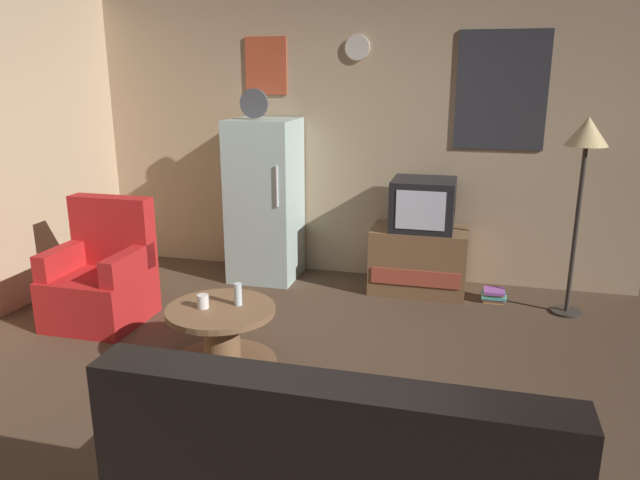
# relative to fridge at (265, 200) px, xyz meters

# --- Properties ---
(ground_plane) EXTENTS (12.00, 12.00, 0.00)m
(ground_plane) POSITION_rel_fridge_xyz_m (0.76, -2.08, -0.75)
(ground_plane) COLOR #4C3828
(wall_with_art) EXTENTS (5.20, 0.12, 2.74)m
(wall_with_art) POSITION_rel_fridge_xyz_m (0.77, 0.36, 0.62)
(wall_with_art) COLOR tan
(wall_with_art) RESTS_ON ground_plane
(fridge) EXTENTS (0.60, 0.62, 1.77)m
(fridge) POSITION_rel_fridge_xyz_m (0.00, 0.00, 0.00)
(fridge) COLOR silver
(fridge) RESTS_ON ground_plane
(tv_stand) EXTENTS (0.84, 0.53, 0.58)m
(tv_stand) POSITION_rel_fridge_xyz_m (1.45, -0.01, -0.47)
(tv_stand) COLOR brown
(tv_stand) RESTS_ON ground_plane
(crt_tv) EXTENTS (0.54, 0.51, 0.44)m
(crt_tv) POSITION_rel_fridge_xyz_m (1.46, -0.01, 0.04)
(crt_tv) COLOR black
(crt_tv) RESTS_ON tv_stand
(standing_lamp) EXTENTS (0.32, 0.32, 1.59)m
(standing_lamp) POSITION_rel_fridge_xyz_m (2.69, -0.25, 0.60)
(standing_lamp) COLOR #332D28
(standing_lamp) RESTS_ON ground_plane
(coffee_table) EXTENTS (0.72, 0.72, 0.43)m
(coffee_table) POSITION_rel_fridge_xyz_m (0.33, -1.82, -0.54)
(coffee_table) COLOR brown
(coffee_table) RESTS_ON ground_plane
(wine_glass) EXTENTS (0.05, 0.05, 0.15)m
(wine_glass) POSITION_rel_fridge_xyz_m (0.42, -1.75, -0.25)
(wine_glass) COLOR silver
(wine_glass) RESTS_ON coffee_table
(mug_ceramic_white) EXTENTS (0.08, 0.08, 0.09)m
(mug_ceramic_white) POSITION_rel_fridge_xyz_m (0.22, -1.86, -0.28)
(mug_ceramic_white) COLOR silver
(mug_ceramic_white) RESTS_ON coffee_table
(armchair) EXTENTS (0.68, 0.68, 0.96)m
(armchair) POSITION_rel_fridge_xyz_m (-0.91, -1.30, -0.42)
(armchair) COLOR red
(armchair) RESTS_ON ground_plane
(book_stack) EXTENTS (0.21, 0.18, 0.11)m
(book_stack) POSITION_rel_fridge_xyz_m (2.11, -0.13, -0.70)
(book_stack) COLOR tan
(book_stack) RESTS_ON ground_plane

